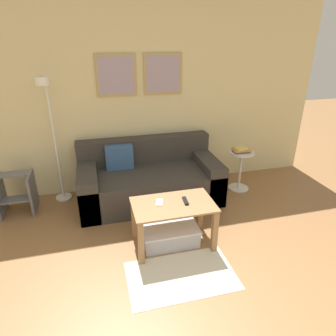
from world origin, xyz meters
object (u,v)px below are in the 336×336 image
at_px(book_stack, 241,150).
at_px(remote_control, 185,201).
at_px(step_stool, 17,193).
at_px(floor_lamp, 51,127).
at_px(side_table, 240,167).
at_px(couch, 149,180).
at_px(cell_phone, 159,202).
at_px(storage_bin, 169,234).
at_px(coffee_table, 173,213).

xyz_separation_m(book_stack, remote_control, (-1.13, -0.98, -0.09)).
bearing_deg(remote_control, step_stool, 153.79).
height_order(book_stack, step_stool, book_stack).
relative_size(floor_lamp, side_table, 2.89).
height_order(couch, cell_phone, couch).
height_order(book_stack, cell_phone, book_stack).
relative_size(couch, cell_phone, 13.12).
bearing_deg(couch, storage_bin, -88.70).
height_order(storage_bin, remote_control, remote_control).
height_order(storage_bin, book_stack, book_stack).
bearing_deg(coffee_table, step_stool, 147.07).
height_order(couch, floor_lamp, floor_lamp).
xyz_separation_m(couch, book_stack, (1.31, -0.04, 0.32)).
bearing_deg(step_stool, couch, -2.66).
relative_size(couch, book_stack, 7.26).
bearing_deg(side_table, couch, 177.63).
bearing_deg(couch, floor_lamp, 170.72).
distance_m(floor_lamp, remote_control, 1.88).
bearing_deg(book_stack, side_table, -43.10).
xyz_separation_m(book_stack, step_stool, (-2.98, 0.12, -0.33)).
bearing_deg(coffee_table, cell_phone, 155.97).
height_order(storage_bin, step_stool, step_stool).
distance_m(cell_phone, step_stool, 1.92).
distance_m(couch, storage_bin, 1.01).
xyz_separation_m(coffee_table, storage_bin, (-0.03, 0.04, -0.28)).
bearing_deg(remote_control, couch, 104.85).
xyz_separation_m(couch, side_table, (1.32, -0.05, 0.06)).
bearing_deg(couch, cell_phone, -94.57).
relative_size(remote_control, cell_phone, 1.07).
bearing_deg(book_stack, storage_bin, -143.52).
distance_m(book_stack, cell_phone, 1.68).
height_order(side_table, cell_phone, side_table).
xyz_separation_m(couch, floor_lamp, (-1.15, 0.19, 0.77)).
height_order(coffee_table, remote_control, remote_control).
height_order(coffee_table, floor_lamp, floor_lamp).
bearing_deg(cell_phone, couch, 101.76).
relative_size(couch, side_table, 3.21).
xyz_separation_m(floor_lamp, side_table, (2.47, -0.24, -0.70)).
distance_m(storage_bin, side_table, 1.63).
xyz_separation_m(floor_lamp, book_stack, (2.46, -0.23, -0.44)).
bearing_deg(couch, book_stack, -1.92).
relative_size(couch, storage_bin, 3.03).
xyz_separation_m(storage_bin, cell_phone, (-0.10, 0.02, 0.40)).
height_order(floor_lamp, cell_phone, floor_lamp).
xyz_separation_m(coffee_table, book_stack, (1.26, 0.99, 0.22)).
bearing_deg(step_stool, cell_phone, -33.61).
distance_m(coffee_table, book_stack, 1.62).
height_order(side_table, book_stack, book_stack).
bearing_deg(cell_phone, coffee_table, -7.71).
bearing_deg(floor_lamp, cell_phone, -47.48).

